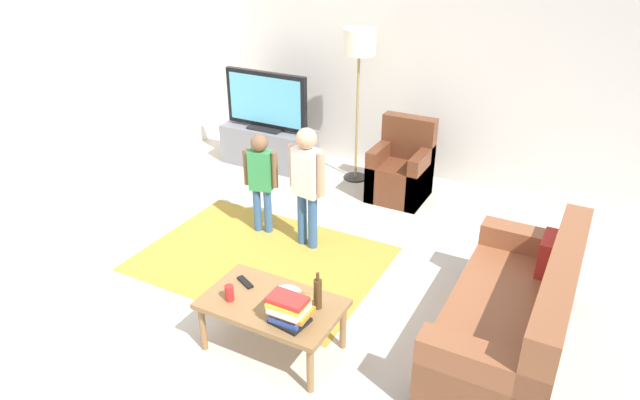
# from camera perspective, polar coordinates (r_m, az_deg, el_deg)

# --- Properties ---
(ground) EXTENTS (7.80, 7.80, 0.00)m
(ground) POSITION_cam_1_polar(r_m,az_deg,el_deg) (4.93, -3.33, -9.57)
(ground) COLOR beige
(wall_back) EXTENTS (6.00, 0.12, 2.70)m
(wall_back) POSITION_cam_1_polar(r_m,az_deg,el_deg) (6.88, 9.70, 13.31)
(wall_back) COLOR silver
(wall_back) RESTS_ON ground
(wall_left) EXTENTS (0.12, 6.00, 2.70)m
(wall_left) POSITION_cam_1_polar(r_m,az_deg,el_deg) (6.31, -28.05, 9.33)
(wall_left) COLOR silver
(wall_left) RESTS_ON ground
(area_rug) EXTENTS (2.20, 1.60, 0.01)m
(area_rug) POSITION_cam_1_polar(r_m,az_deg,el_deg) (5.43, -5.82, -5.81)
(area_rug) COLOR #B28C33
(area_rug) RESTS_ON ground
(tv_stand) EXTENTS (1.20, 0.44, 0.50)m
(tv_stand) POSITION_cam_1_polar(r_m,az_deg,el_deg) (7.29, -5.08, 5.25)
(tv_stand) COLOR slate
(tv_stand) RESTS_ON ground
(tv) EXTENTS (1.10, 0.28, 0.71)m
(tv) POSITION_cam_1_polar(r_m,az_deg,el_deg) (7.08, -5.38, 9.74)
(tv) COLOR black
(tv) RESTS_ON tv_stand
(couch) EXTENTS (0.80, 1.80, 0.86)m
(couch) POSITION_cam_1_polar(r_m,az_deg,el_deg) (4.45, 19.11, -11.24)
(couch) COLOR brown
(couch) RESTS_ON ground
(armchair) EXTENTS (0.60, 0.60, 0.90)m
(armchair) POSITION_cam_1_polar(r_m,az_deg,el_deg) (6.50, 8.12, 2.80)
(armchair) COLOR brown
(armchair) RESTS_ON ground
(floor_lamp) EXTENTS (0.36, 0.36, 1.78)m
(floor_lamp) POSITION_cam_1_polar(r_m,az_deg,el_deg) (6.51, 3.91, 14.62)
(floor_lamp) COLOR #262626
(floor_lamp) RESTS_ON ground
(child_near_tv) EXTENTS (0.34, 0.17, 1.04)m
(child_near_tv) POSITION_cam_1_polar(r_m,az_deg,el_deg) (5.60, -5.91, 2.52)
(child_near_tv) COLOR #33598C
(child_near_tv) RESTS_ON ground
(child_center) EXTENTS (0.40, 0.19, 1.20)m
(child_center) POSITION_cam_1_polar(r_m,az_deg,el_deg) (5.28, -1.31, 2.26)
(child_center) COLOR #33598C
(child_center) RESTS_ON ground
(coffee_table) EXTENTS (1.00, 0.60, 0.42)m
(coffee_table) POSITION_cam_1_polar(r_m,az_deg,el_deg) (4.21, -4.78, -10.60)
(coffee_table) COLOR olive
(coffee_table) RESTS_ON ground
(book_stack) EXTENTS (0.28, 0.25, 0.20)m
(book_stack) POSITION_cam_1_polar(r_m,az_deg,el_deg) (3.94, -3.07, -10.78)
(book_stack) COLOR black
(book_stack) RESTS_ON coffee_table
(bottle) EXTENTS (0.06, 0.06, 0.29)m
(bottle) POSITION_cam_1_polar(r_m,az_deg,el_deg) (4.04, -0.22, -9.27)
(bottle) COLOR #4C3319
(bottle) RESTS_ON coffee_table
(tv_remote) EXTENTS (0.17, 0.12, 0.02)m
(tv_remote) POSITION_cam_1_polar(r_m,az_deg,el_deg) (4.38, -7.45, -8.10)
(tv_remote) COLOR black
(tv_remote) RESTS_ON coffee_table
(soda_can) EXTENTS (0.07, 0.07, 0.12)m
(soda_can) POSITION_cam_1_polar(r_m,az_deg,el_deg) (4.20, -8.99, -9.11)
(soda_can) COLOR red
(soda_can) RESTS_ON coffee_table
(plate) EXTENTS (0.22, 0.22, 0.02)m
(plate) POSITION_cam_1_polar(r_m,az_deg,el_deg) (4.24, -3.35, -9.33)
(plate) COLOR white
(plate) RESTS_ON coffee_table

